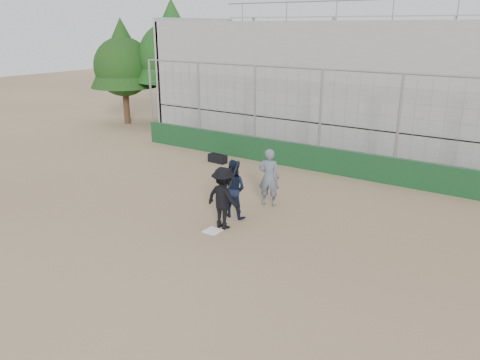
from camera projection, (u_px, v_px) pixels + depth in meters
The scene contains 10 objects.
ground at pixel (213, 231), 13.30m from camera, with size 90.00×90.00×0.00m, color brown.
home_plate at pixel (213, 231), 13.29m from camera, with size 0.44×0.44×0.02m, color white.
backstop at pixel (319, 148), 18.52m from camera, with size 18.10×0.25×4.04m.
bleachers at pixel (366, 85), 21.80m from camera, with size 20.25×6.70×6.98m.
tree_left at pixel (173, 47), 26.40m from camera, with size 4.48×4.48×7.00m.
tree_right at pixel (123, 59), 26.73m from camera, with size 3.84×3.84×6.00m.
batter_at_plate at pixel (223, 198), 13.27m from camera, with size 1.23×0.83×1.96m.
catcher_crouched at pixel (233, 198), 14.11m from camera, with size 0.90×0.71×1.22m.
umpire at pixel (269, 180), 14.97m from camera, with size 0.69×0.45×1.70m, color #545F6A.
equipment_bag at pixel (218, 158), 19.91m from camera, with size 0.84×0.41×0.39m.
Camera 1 is at (7.41, -9.67, 5.57)m, focal length 35.00 mm.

